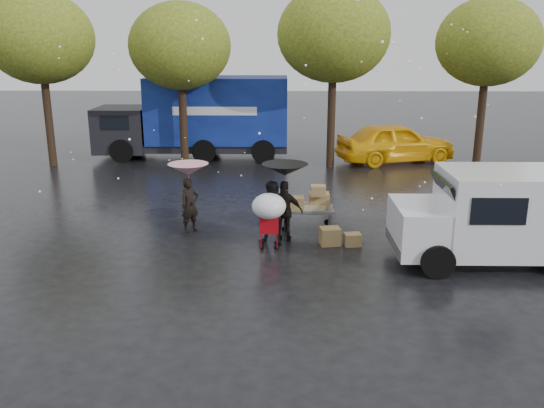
{
  "coord_description": "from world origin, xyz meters",
  "views": [
    {
      "loc": [
        0.48,
        -13.29,
        5.11
      ],
      "look_at": [
        0.25,
        1.0,
        0.97
      ],
      "focal_mm": 38.0,
      "sensor_mm": 36.0,
      "label": 1
    }
  ],
  "objects_px": {
    "vendor_cart": "(310,203)",
    "blue_truck": "(199,118)",
    "person_pink": "(190,205)",
    "shopping_cart": "(269,209)",
    "white_van": "(508,215)",
    "person_black": "(285,211)",
    "yellow_taxi": "(396,142)"
  },
  "relations": [
    {
      "from": "person_black",
      "to": "white_van",
      "type": "distance_m",
      "value": 5.36
    },
    {
      "from": "person_pink",
      "to": "blue_truck",
      "type": "xyz_separation_m",
      "value": [
        -1.12,
        10.13,
        1.02
      ]
    },
    {
      "from": "person_pink",
      "to": "white_van",
      "type": "xyz_separation_m",
      "value": [
        7.73,
        -2.11,
        0.42
      ]
    },
    {
      "from": "vendor_cart",
      "to": "white_van",
      "type": "xyz_separation_m",
      "value": [
        4.47,
        -2.4,
        0.43
      ]
    },
    {
      "from": "person_pink",
      "to": "vendor_cart",
      "type": "relative_size",
      "value": 0.98
    },
    {
      "from": "blue_truck",
      "to": "vendor_cart",
      "type": "bearing_deg",
      "value": -65.99
    },
    {
      "from": "person_black",
      "to": "shopping_cart",
      "type": "distance_m",
      "value": 0.84
    },
    {
      "from": "white_van",
      "to": "person_pink",
      "type": "bearing_deg",
      "value": 164.72
    },
    {
      "from": "person_black",
      "to": "blue_truck",
      "type": "relative_size",
      "value": 0.19
    },
    {
      "from": "white_van",
      "to": "yellow_taxi",
      "type": "relative_size",
      "value": 0.99
    },
    {
      "from": "vendor_cart",
      "to": "yellow_taxi",
      "type": "bearing_deg",
      "value": 65.71
    },
    {
      "from": "vendor_cart",
      "to": "blue_truck",
      "type": "height_order",
      "value": "blue_truck"
    },
    {
      "from": "vendor_cart",
      "to": "blue_truck",
      "type": "relative_size",
      "value": 0.18
    },
    {
      "from": "person_black",
      "to": "yellow_taxi",
      "type": "distance_m",
      "value": 11.07
    },
    {
      "from": "person_black",
      "to": "vendor_cart",
      "type": "distance_m",
      "value": 1.23
    },
    {
      "from": "person_pink",
      "to": "yellow_taxi",
      "type": "xyz_separation_m",
      "value": [
        7.32,
        9.28,
        0.1
      ]
    },
    {
      "from": "shopping_cart",
      "to": "person_pink",
      "type": "bearing_deg",
      "value": 147.08
    },
    {
      "from": "yellow_taxi",
      "to": "blue_truck",
      "type": "bearing_deg",
      "value": 68.29
    },
    {
      "from": "vendor_cart",
      "to": "shopping_cart",
      "type": "xyz_separation_m",
      "value": [
        -1.08,
        -1.7,
        0.34
      ]
    },
    {
      "from": "vendor_cart",
      "to": "shopping_cart",
      "type": "bearing_deg",
      "value": -122.47
    },
    {
      "from": "shopping_cart",
      "to": "white_van",
      "type": "distance_m",
      "value": 5.6
    },
    {
      "from": "person_pink",
      "to": "person_black",
      "type": "distance_m",
      "value": 2.67
    },
    {
      "from": "white_van",
      "to": "blue_truck",
      "type": "bearing_deg",
      "value": 125.88
    },
    {
      "from": "white_van",
      "to": "blue_truck",
      "type": "height_order",
      "value": "blue_truck"
    },
    {
      "from": "vendor_cart",
      "to": "shopping_cart",
      "type": "height_order",
      "value": "shopping_cart"
    },
    {
      "from": "person_pink",
      "to": "shopping_cart",
      "type": "xyz_separation_m",
      "value": [
        2.18,
        -1.41,
        0.32
      ]
    },
    {
      "from": "vendor_cart",
      "to": "yellow_taxi",
      "type": "xyz_separation_m",
      "value": [
        4.06,
        8.99,
        0.12
      ]
    },
    {
      "from": "person_pink",
      "to": "white_van",
      "type": "bearing_deg",
      "value": -56.61
    },
    {
      "from": "shopping_cart",
      "to": "blue_truck",
      "type": "distance_m",
      "value": 12.02
    },
    {
      "from": "person_black",
      "to": "shopping_cart",
      "type": "height_order",
      "value": "person_black"
    },
    {
      "from": "shopping_cart",
      "to": "yellow_taxi",
      "type": "bearing_deg",
      "value": 64.32
    },
    {
      "from": "person_pink",
      "to": "vendor_cart",
      "type": "distance_m",
      "value": 3.27
    }
  ]
}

